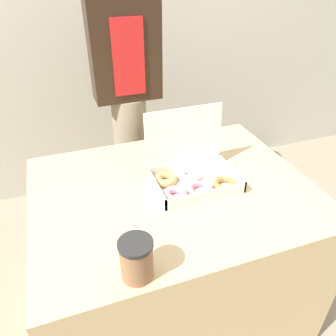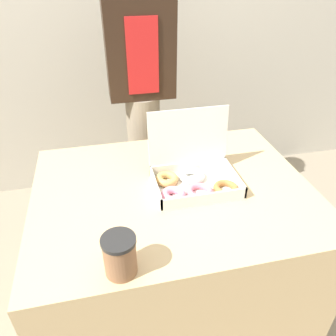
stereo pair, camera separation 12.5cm
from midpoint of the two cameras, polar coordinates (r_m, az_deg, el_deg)
name	(u,v)px [view 2 (the right image)]	position (r m, az deg, el deg)	size (l,w,h in m)	color
ground_plane	(172,300)	(1.86, 2.82, -22.09)	(14.00, 14.00, 0.00)	gray
table	(173,252)	(1.57, 3.19, -14.42)	(1.12, 0.87, 0.73)	tan
donut_box	(192,177)	(1.32, 6.87, -1.59)	(0.34, 0.26, 0.29)	white
coffee_cup	(120,255)	(0.97, -4.63, -15.08)	(0.10, 0.10, 0.13)	#8C6042
person_customer	(141,80)	(1.78, -2.59, 15.02)	(0.34, 0.22, 1.69)	gray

